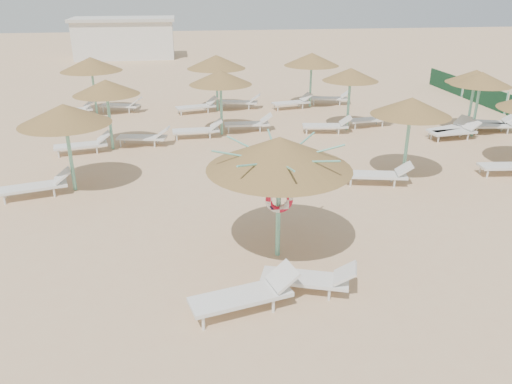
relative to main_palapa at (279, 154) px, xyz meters
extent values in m
plane|color=tan|center=(-0.50, -0.31, -2.51)|extent=(120.00, 120.00, 0.00)
cylinder|color=#71C4A9|center=(0.00, 0.00, -1.30)|extent=(0.11, 0.11, 2.42)
cone|color=olive|center=(0.00, 0.00, 0.01)|extent=(3.22, 3.22, 0.72)
cylinder|color=#71C4A9|center=(0.00, 0.00, -0.24)|extent=(0.20, 0.20, 0.12)
cylinder|color=#71C4A9|center=(0.74, 0.00, -0.03)|extent=(1.46, 0.04, 0.37)
cylinder|color=#71C4A9|center=(0.52, 0.52, -0.03)|extent=(1.06, 1.06, 0.37)
cylinder|color=#71C4A9|center=(0.00, 0.74, -0.03)|extent=(0.04, 1.46, 0.37)
cylinder|color=#71C4A9|center=(-0.52, 0.52, -0.03)|extent=(1.06, 1.06, 0.37)
cylinder|color=#71C4A9|center=(-0.74, 0.00, -0.03)|extent=(1.46, 0.04, 0.37)
cylinder|color=#71C4A9|center=(-0.52, -0.52, -0.03)|extent=(1.06, 1.06, 0.37)
cylinder|color=#71C4A9|center=(0.00, -0.74, -0.03)|extent=(0.04, 1.46, 0.37)
cylinder|color=#71C4A9|center=(0.52, -0.52, -0.03)|extent=(1.06, 1.06, 0.37)
torus|color=red|center=(0.00, -0.10, -1.05)|extent=(0.63, 0.15, 0.63)
cylinder|color=silver|center=(-1.87, -2.51, -2.36)|extent=(0.06, 0.06, 0.29)
cylinder|color=silver|center=(-1.99, -2.00, -2.36)|extent=(0.06, 0.06, 0.29)
cylinder|color=silver|center=(-0.50, -2.17, -2.36)|extent=(0.06, 0.06, 0.29)
cylinder|color=silver|center=(-0.62, -1.67, -2.36)|extent=(0.06, 0.06, 0.29)
cube|color=silver|center=(-1.12, -2.06, -2.18)|extent=(2.08, 1.10, 0.08)
cube|color=silver|center=(-0.25, -1.85, -1.93)|extent=(0.64, 0.73, 0.38)
cylinder|color=silver|center=(-0.51, -1.53, -2.38)|extent=(0.06, 0.06, 0.26)
cylinder|color=silver|center=(-0.36, -1.09, -2.38)|extent=(0.06, 0.06, 0.26)
cylinder|color=silver|center=(0.69, -1.95, -2.38)|extent=(0.06, 0.06, 0.26)
cylinder|color=silver|center=(0.84, -1.51, -2.38)|extent=(0.06, 0.06, 0.26)
cube|color=silver|center=(0.28, -1.56, -2.21)|extent=(1.88, 1.14, 0.08)
cube|color=silver|center=(1.03, -1.82, -1.98)|extent=(0.62, 0.68, 0.34)
cylinder|color=#71C4A9|center=(-5.45, 4.85, -1.36)|extent=(0.11, 0.11, 2.30)
cone|color=olive|center=(-5.45, 4.85, -0.12)|extent=(2.67, 2.67, 0.60)
cylinder|color=#71C4A9|center=(-5.45, 4.85, -0.36)|extent=(0.20, 0.20, 0.12)
cylinder|color=silver|center=(-7.26, 4.00, -2.37)|extent=(0.06, 0.06, 0.28)
cylinder|color=silver|center=(-7.39, 4.49, -2.37)|extent=(0.06, 0.06, 0.28)
cylinder|color=silver|center=(-5.96, 4.35, -2.37)|extent=(0.06, 0.06, 0.28)
cylinder|color=silver|center=(-6.08, 4.83, -2.37)|extent=(0.06, 0.06, 0.28)
cube|color=silver|center=(-6.55, 4.45, -2.19)|extent=(2.00, 1.09, 0.08)
cube|color=silver|center=(-5.73, 4.67, -1.95)|extent=(0.62, 0.70, 0.36)
cylinder|color=#71C4A9|center=(-4.77, 8.91, -1.36)|extent=(0.11, 0.11, 2.30)
cone|color=olive|center=(-4.77, 8.91, -0.13)|extent=(2.43, 2.43, 0.55)
cylinder|color=#71C4A9|center=(-4.77, 8.91, -0.36)|extent=(0.20, 0.20, 0.12)
cylinder|color=silver|center=(-6.60, 8.10, -2.37)|extent=(0.06, 0.06, 0.28)
cylinder|color=silver|center=(-6.70, 8.59, -2.37)|extent=(0.06, 0.06, 0.28)
cylinder|color=silver|center=(-5.28, 8.37, -2.37)|extent=(0.06, 0.06, 0.28)
cylinder|color=silver|center=(-5.38, 8.86, -2.37)|extent=(0.06, 0.06, 0.28)
cube|color=silver|center=(-5.87, 8.51, -2.19)|extent=(1.99, 0.98, 0.08)
cube|color=silver|center=(-5.04, 8.68, -1.95)|extent=(0.59, 0.68, 0.36)
cylinder|color=silver|center=(-4.50, 9.12, -2.37)|extent=(0.06, 0.06, 0.28)
cylinder|color=silver|center=(-4.40, 9.61, -2.37)|extent=(0.06, 0.06, 0.28)
cylinder|color=silver|center=(-3.18, 8.85, -2.37)|extent=(0.06, 0.06, 0.28)
cylinder|color=silver|center=(-3.08, 9.34, -2.37)|extent=(0.06, 0.06, 0.28)
cube|color=silver|center=(-3.67, 9.21, -2.19)|extent=(1.99, 0.98, 0.08)
cube|color=silver|center=(-2.84, 9.04, -1.95)|extent=(0.59, 0.68, 0.36)
cylinder|color=#71C4A9|center=(-6.17, 14.67, -1.36)|extent=(0.11, 0.11, 2.30)
cone|color=olive|center=(-6.17, 14.67, -0.11)|extent=(2.87, 2.87, 0.65)
cylinder|color=#71C4A9|center=(-6.17, 14.67, -0.36)|extent=(0.20, 0.20, 0.12)
cylinder|color=silver|center=(-7.96, 13.80, -2.37)|extent=(0.06, 0.06, 0.28)
cylinder|color=silver|center=(-8.11, 14.28, -2.37)|extent=(0.06, 0.06, 0.28)
cylinder|color=silver|center=(-6.67, 14.20, -2.37)|extent=(0.06, 0.06, 0.28)
cylinder|color=silver|center=(-6.82, 14.67, -2.37)|extent=(0.06, 0.06, 0.28)
cube|color=silver|center=(-7.27, 14.27, -2.19)|extent=(2.00, 1.15, 0.08)
cube|color=silver|center=(-6.46, 14.52, -1.95)|extent=(0.64, 0.72, 0.36)
cylinder|color=silver|center=(-5.91, 14.97, -2.37)|extent=(0.06, 0.06, 0.28)
cylinder|color=silver|center=(-5.76, 15.45, -2.37)|extent=(0.06, 0.06, 0.28)
cylinder|color=silver|center=(-4.62, 14.57, -2.37)|extent=(0.06, 0.06, 0.28)
cylinder|color=silver|center=(-4.47, 15.05, -2.37)|extent=(0.06, 0.06, 0.28)
cube|color=silver|center=(-5.07, 14.97, -2.19)|extent=(2.00, 1.15, 0.08)
cube|color=silver|center=(-4.26, 14.73, -1.95)|extent=(0.64, 0.72, 0.36)
cylinder|color=#71C4A9|center=(-0.44, 10.31, -1.36)|extent=(0.11, 0.11, 2.30)
cone|color=olive|center=(-0.44, 10.31, -0.12)|extent=(2.56, 2.56, 0.58)
cylinder|color=#71C4A9|center=(-0.44, 10.31, -0.36)|extent=(0.20, 0.20, 0.12)
cylinder|color=silver|center=(-2.33, 9.63, -2.37)|extent=(0.06, 0.06, 0.28)
cylinder|color=silver|center=(-2.35, 10.13, -2.37)|extent=(0.06, 0.06, 0.28)
cylinder|color=silver|center=(-0.98, 9.68, -2.37)|extent=(0.06, 0.06, 0.28)
cylinder|color=silver|center=(-1.00, 10.18, -2.37)|extent=(0.06, 0.06, 0.28)
cube|color=silver|center=(-1.54, 9.91, -2.19)|extent=(1.92, 0.69, 0.08)
cube|color=silver|center=(-0.69, 9.94, -1.95)|extent=(0.51, 0.62, 0.36)
cylinder|color=silver|center=(-0.15, 10.39, -2.37)|extent=(0.06, 0.06, 0.28)
cylinder|color=silver|center=(-0.13, 10.89, -2.37)|extent=(0.06, 0.06, 0.28)
cylinder|color=silver|center=(1.20, 10.34, -2.37)|extent=(0.06, 0.06, 0.28)
cylinder|color=silver|center=(1.22, 10.84, -2.37)|extent=(0.06, 0.06, 0.28)
cube|color=silver|center=(0.66, 10.61, -2.19)|extent=(1.92, 0.69, 0.08)
cube|color=silver|center=(1.51, 10.57, -1.95)|extent=(0.51, 0.62, 0.36)
cylinder|color=#71C4A9|center=(-0.29, 14.56, -1.36)|extent=(0.11, 0.11, 2.30)
cone|color=olive|center=(-0.29, 14.56, -0.11)|extent=(2.85, 2.85, 0.64)
cylinder|color=#71C4A9|center=(-0.29, 14.56, -0.36)|extent=(0.20, 0.20, 0.12)
cylinder|color=silver|center=(-2.11, 13.73, -2.37)|extent=(0.06, 0.06, 0.28)
cylinder|color=silver|center=(-2.23, 14.21, -2.37)|extent=(0.06, 0.06, 0.28)
cylinder|color=silver|center=(-0.80, 14.06, -2.37)|extent=(0.06, 0.06, 0.28)
cylinder|color=silver|center=(-0.92, 14.54, -2.37)|extent=(0.06, 0.06, 0.28)
cube|color=silver|center=(-1.39, 14.16, -2.19)|extent=(1.99, 1.06, 0.08)
cube|color=silver|center=(-0.57, 14.37, -1.95)|extent=(0.62, 0.70, 0.36)
cylinder|color=silver|center=(-0.03, 14.82, -2.37)|extent=(0.06, 0.06, 0.28)
cylinder|color=silver|center=(0.09, 15.30, -2.37)|extent=(0.06, 0.06, 0.28)
cylinder|color=silver|center=(1.28, 14.49, -2.37)|extent=(0.06, 0.06, 0.28)
cylinder|color=silver|center=(1.40, 14.97, -2.37)|extent=(0.06, 0.06, 0.28)
cube|color=silver|center=(0.81, 14.86, -2.19)|extent=(1.99, 1.06, 0.08)
cube|color=silver|center=(1.63, 14.66, -1.95)|extent=(0.62, 0.70, 0.36)
cylinder|color=#71C4A9|center=(5.00, 4.31, -1.36)|extent=(0.11, 0.11, 2.30)
cone|color=olive|center=(5.00, 4.31, -0.13)|extent=(2.48, 2.48, 0.56)
cylinder|color=#71C4A9|center=(5.00, 4.31, -0.36)|extent=(0.20, 0.20, 0.12)
cylinder|color=silver|center=(3.07, 3.85, -2.37)|extent=(0.06, 0.06, 0.28)
cylinder|color=silver|center=(3.18, 4.34, -2.37)|extent=(0.06, 0.06, 0.28)
cylinder|color=silver|center=(4.38, 3.55, -2.37)|extent=(0.06, 0.06, 0.28)
cylinder|color=silver|center=(4.50, 4.03, -2.37)|extent=(0.06, 0.06, 0.28)
cube|color=silver|center=(3.90, 3.91, -2.19)|extent=(1.99, 1.03, 0.08)
cube|color=silver|center=(4.73, 3.72, -1.95)|extent=(0.61, 0.69, 0.36)
cylinder|color=#71C4A9|center=(5.02, 10.23, -1.36)|extent=(0.11, 0.11, 2.30)
cone|color=olive|center=(5.02, 10.23, -0.13)|extent=(2.35, 2.35, 0.53)
cylinder|color=#71C4A9|center=(5.02, 10.23, -0.36)|extent=(0.20, 0.20, 0.12)
cylinder|color=silver|center=(3.09, 9.71, -2.37)|extent=(0.06, 0.06, 0.28)
cylinder|color=silver|center=(3.17, 10.20, -2.37)|extent=(0.06, 0.06, 0.28)
cylinder|color=silver|center=(4.42, 9.50, -2.37)|extent=(0.06, 0.06, 0.28)
cylinder|color=silver|center=(4.50, 9.99, -2.37)|extent=(0.06, 0.06, 0.28)
cube|color=silver|center=(3.92, 9.83, -2.19)|extent=(1.97, 0.91, 0.08)
cube|color=silver|center=(4.76, 9.70, -1.95)|extent=(0.57, 0.67, 0.36)
cylinder|color=silver|center=(5.37, 10.16, -2.37)|extent=(0.06, 0.06, 0.28)
cylinder|color=silver|center=(5.29, 10.66, -2.37)|extent=(0.06, 0.06, 0.28)
cylinder|color=silver|center=(6.70, 10.37, -2.37)|extent=(0.06, 0.06, 0.28)
cylinder|color=silver|center=(6.62, 10.87, -2.37)|extent=(0.06, 0.06, 0.28)
cube|color=silver|center=(6.12, 10.53, -2.19)|extent=(1.97, 0.91, 0.08)
cube|color=silver|center=(6.96, 10.67, -1.95)|extent=(0.57, 0.67, 0.36)
cylinder|color=#71C4A9|center=(4.50, 14.75, -1.36)|extent=(0.11, 0.11, 2.30)
cone|color=olive|center=(4.50, 14.75, -0.12)|extent=(2.77, 2.77, 0.62)
cylinder|color=#71C4A9|center=(4.50, 14.75, -0.36)|extent=(0.20, 0.20, 0.12)
cylinder|color=silver|center=(2.66, 13.95, -2.37)|extent=(0.06, 0.06, 0.28)
cylinder|color=silver|center=(2.56, 14.44, -2.37)|extent=(0.06, 0.06, 0.28)
cylinder|color=silver|center=(3.98, 14.21, -2.37)|extent=(0.06, 0.06, 0.28)
cylinder|color=silver|center=(3.89, 14.70, -2.37)|extent=(0.06, 0.06, 0.28)
cube|color=silver|center=(3.40, 14.35, -2.19)|extent=(1.98, 0.98, 0.08)
cube|color=silver|center=(4.23, 14.51, -1.95)|extent=(0.59, 0.68, 0.36)
cylinder|color=silver|center=(4.76, 14.96, -2.37)|extent=(0.06, 0.06, 0.28)
cylinder|color=silver|center=(4.86, 15.45, -2.37)|extent=(0.06, 0.06, 0.28)
cylinder|color=silver|center=(6.09, 14.70, -2.37)|extent=(0.06, 0.06, 0.28)
cylinder|color=silver|center=(6.18, 15.19, -2.37)|extent=(0.06, 0.06, 0.28)
cube|color=silver|center=(5.60, 15.05, -2.19)|extent=(1.98, 0.98, 0.08)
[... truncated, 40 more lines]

